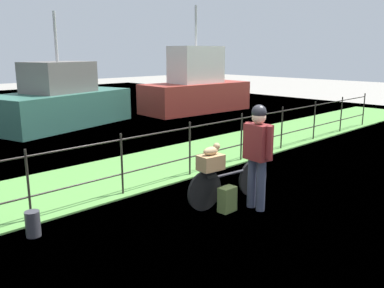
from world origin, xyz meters
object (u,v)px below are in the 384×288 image
Objects in this scene: mooring_bollard at (33,224)px; moored_boat_near at (196,88)px; bicycle_main at (229,183)px; terrier_dog at (212,150)px; wooden_crate at (211,162)px; moored_boat_mid at (60,102)px; backpack_on_paving at (227,199)px; cyclist_person at (258,148)px.

moored_boat_near is (9.97, 6.90, 0.80)m from mooring_bollard.
moored_boat_near is at bearing 48.23° from bicycle_main.
terrier_dog is 2.80m from mooring_bollard.
wooden_crate is 8.85m from moored_boat_mid.
moored_boat_mid reaches higher than bicycle_main.
terrier_dog is 10.89m from moored_boat_near.
bicycle_main is 0.33× the size of moored_boat_mid.
moored_boat_near is at bearing 47.00° from backpack_on_paving.
moored_boat_near reaches higher than backpack_on_paving.
mooring_bollard is at bearing 153.12° from cyclist_person.
terrier_dog is at bearing -101.63° from moored_boat_mid.
terrier_dog is at bearing 134.34° from cyclist_person.
wooden_crate reaches higher than mooring_bollard.
moored_boat_near is 0.92× the size of moored_boat_mid.
backpack_on_paving reaches higher than mooring_bollard.
terrier_dog is at bearing -133.40° from moored_boat_near.
terrier_dog is 0.71m from cyclist_person.
bicycle_main is 0.59m from wooden_crate.
wooden_crate is at bearing 110.38° from backpack_on_paving.
mooring_bollard is at bearing -119.15° from moored_boat_mid.
mooring_bollard is 8.79m from moored_boat_mid.
moored_boat_near is (6.98, 8.42, -0.03)m from cyclist_person.
mooring_bollard is (-2.49, 1.00, -0.79)m from terrier_dog.
moored_boat_near is at bearing 46.49° from wooden_crate.
backpack_on_paving is at bearing 149.80° from cyclist_person.
backpack_on_paving is 2.87m from mooring_bollard.
moored_boat_near is (7.40, 8.18, 0.78)m from backpack_on_paving.
wooden_crate is at bearing -101.79° from moored_boat_mid.
terrier_dog is 0.07× the size of moored_boat_near.
cyclist_person is at bearing -75.70° from bicycle_main.
moored_boat_near is at bearing 46.60° from terrier_dog.
bicycle_main is 3.06m from mooring_bollard.
cyclist_person reaches higher than bicycle_main.
wooden_crate is 0.99× the size of backpack_on_paving.
wooden_crate is at bearing 173.54° from bicycle_main.
bicycle_main is 0.73m from terrier_dog.
cyclist_person is 0.94m from backpack_on_paving.
mooring_bollard is at bearing 157.88° from wooden_crate.
bicycle_main is at bearing -20.06° from mooring_bollard.
moored_boat_mid reaches higher than backpack_on_paving.
moored_boat_mid reaches higher than terrier_dog.
terrier_dog is 0.19× the size of cyclist_person.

